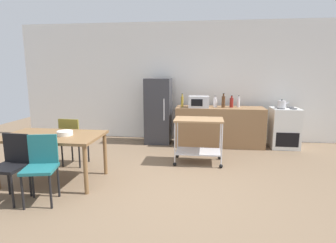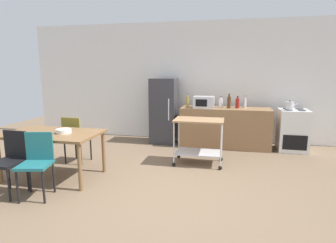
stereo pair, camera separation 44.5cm
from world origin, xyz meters
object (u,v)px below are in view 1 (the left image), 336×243
at_px(microwave, 199,102).
at_px(fruit_bowl, 65,133).
at_px(dining_table, 53,140).
at_px(bottle_olive_oil, 231,102).
at_px(bottle_sesame_oil, 238,102).
at_px(chair_teal, 41,164).
at_px(chair_olive, 73,138).
at_px(kettle, 282,104).
at_px(refrigerator, 158,111).
at_px(bottle_hot_sauce, 223,102).
at_px(bottle_sparkling_water, 215,102).
at_px(chair_black, 12,163).
at_px(kitchen_cart, 198,133).
at_px(stove_oven, 284,128).
at_px(bottle_soda, 182,101).

height_order(microwave, fruit_bowl, microwave).
xyz_separation_m(dining_table, bottle_olive_oil, (2.94, 2.51, 0.34)).
relative_size(bottle_olive_oil, bottle_sesame_oil, 1.01).
xyz_separation_m(chair_teal, chair_olive, (-0.25, 1.40, 0.00)).
relative_size(chair_teal, fruit_bowl, 3.74).
distance_m(bottle_olive_oil, bottle_sesame_oil, 0.18).
relative_size(bottle_olive_oil, fruit_bowl, 1.14).
bearing_deg(microwave, chair_teal, -123.05).
bearing_deg(kettle, refrigerator, 176.30).
bearing_deg(bottle_hot_sauce, bottle_sparkling_water, 166.02).
bearing_deg(chair_teal, refrigerator, 59.44).
xyz_separation_m(chair_teal, refrigerator, (1.03, 3.26, 0.26)).
height_order(chair_black, bottle_sesame_oil, bottle_sesame_oil).
distance_m(chair_black, bottle_sparkling_water, 4.26).
distance_m(chair_teal, bottle_sesame_oil, 4.39).
xyz_separation_m(chair_teal, kitchen_cart, (2.03, 1.85, 0.05)).
height_order(refrigerator, kettle, refrigerator).
distance_m(chair_olive, stove_oven, 4.54).
relative_size(chair_black, bottle_olive_oil, 3.27).
height_order(kitchen_cart, bottle_sesame_oil, bottle_sesame_oil).
height_order(chair_black, bottle_olive_oil, bottle_olive_oil).
xyz_separation_m(refrigerator, kitchen_cart, (1.00, -1.42, -0.20)).
bearing_deg(bottle_sparkling_water, kitchen_cart, -104.46).
bearing_deg(refrigerator, bottle_olive_oil, -2.85).
height_order(dining_table, bottle_sparkling_water, bottle_sparkling_water).
height_order(stove_oven, refrigerator, refrigerator).
xyz_separation_m(chair_teal, kettle, (3.81, 3.08, 0.48)).
distance_m(stove_oven, bottle_soda, 2.39).
xyz_separation_m(bottle_olive_oil, fruit_bowl, (-2.73, -2.51, -0.23)).
bearing_deg(bottle_sparkling_water, bottle_olive_oil, -0.03).
relative_size(bottle_sparkling_water, bottle_sesame_oil, 0.96).
xyz_separation_m(kitchen_cart, bottle_olive_oil, (0.71, 1.33, 0.44)).
xyz_separation_m(chair_olive, refrigerator, (1.27, 1.87, 0.26)).
relative_size(microwave, bottle_sesame_oil, 1.70).
bearing_deg(chair_black, bottle_sparkling_water, 51.43).
distance_m(chair_teal, bottle_soda, 3.58).
distance_m(chair_olive, bottle_sparkling_water, 3.20).
xyz_separation_m(dining_table, bottle_hot_sauce, (2.75, 2.47, 0.37)).
relative_size(kitchen_cart, microwave, 1.98).
xyz_separation_m(kitchen_cart, microwave, (-0.03, 1.22, 0.46)).
distance_m(chair_teal, refrigerator, 3.43).
height_order(bottle_sparkling_water, bottle_sesame_oil, bottle_sesame_oil).
relative_size(stove_oven, kettle, 3.84).
relative_size(stove_oven, fruit_bowl, 3.87).
bearing_deg(chair_teal, chair_black, 166.60).
distance_m(chair_teal, bottle_sparkling_water, 4.00).
relative_size(dining_table, chair_olive, 1.69).
height_order(fruit_bowl, kettle, kettle).
bearing_deg(bottle_soda, kettle, -1.97).
bearing_deg(bottle_hot_sauce, chair_black, -133.53).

